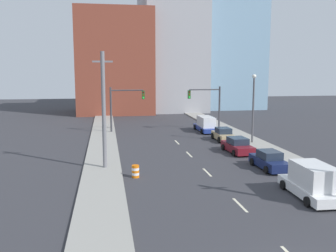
# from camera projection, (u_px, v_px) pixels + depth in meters

# --- Properties ---
(sidewalk_left) EXTENTS (3.06, 89.89, 0.17)m
(sidewalk_left) POSITION_uv_depth(u_px,v_px,m) (104.00, 124.00, 56.54)
(sidewalk_left) COLOR gray
(sidewalk_left) RESTS_ON ground
(sidewalk_right) EXTENTS (3.06, 89.89, 0.17)m
(sidewalk_right) POSITION_uv_depth(u_px,v_px,m) (209.00, 121.00, 59.21)
(sidewalk_right) COLOR gray
(sidewalk_right) RESTS_ON ground
(lane_stripe_at_9m) EXTENTS (0.16, 2.40, 0.01)m
(lane_stripe_at_9m) POSITION_uv_depth(u_px,v_px,m) (240.00, 205.00, 22.43)
(lane_stripe_at_9m) COLOR beige
(lane_stripe_at_9m) RESTS_ON ground
(lane_stripe_at_16m) EXTENTS (0.16, 2.40, 0.01)m
(lane_stripe_at_16m) POSITION_uv_depth(u_px,v_px,m) (207.00, 172.00, 29.67)
(lane_stripe_at_16m) COLOR beige
(lane_stripe_at_16m) RESTS_ON ground
(lane_stripe_at_23m) EXTENTS (0.16, 2.40, 0.01)m
(lane_stripe_at_23m) POSITION_uv_depth(u_px,v_px,m) (189.00, 154.00, 36.07)
(lane_stripe_at_23m) COLOR beige
(lane_stripe_at_23m) RESTS_ON ground
(lane_stripe_at_29m) EXTENTS (0.16, 2.40, 0.01)m
(lane_stripe_at_29m) POSITION_uv_depth(u_px,v_px,m) (177.00, 142.00, 42.17)
(lane_stripe_at_29m) COLOR beige
(lane_stripe_at_29m) RESTS_ON ground
(building_brick_left) EXTENTS (14.00, 16.00, 19.19)m
(building_brick_left) POSITION_uv_depth(u_px,v_px,m) (114.00, 63.00, 72.59)
(building_brick_left) COLOR brown
(building_brick_left) RESTS_ON ground
(building_office_center) EXTENTS (12.00, 20.00, 24.58)m
(building_office_center) POSITION_uv_depth(u_px,v_px,m) (170.00, 50.00, 78.00)
(building_office_center) COLOR #99999E
(building_office_center) RESTS_ON ground
(building_glass_right) EXTENTS (13.00, 20.00, 36.93)m
(building_glass_right) POSITION_uv_depth(u_px,v_px,m) (224.00, 23.00, 83.08)
(building_glass_right) COLOR #7A9EB7
(building_glass_right) RESTS_ON ground
(traffic_signal_left) EXTENTS (4.48, 0.35, 5.92)m
(traffic_signal_left) POSITION_uv_depth(u_px,v_px,m) (121.00, 103.00, 48.14)
(traffic_signal_left) COLOR #38383D
(traffic_signal_left) RESTS_ON ground
(traffic_signal_right) EXTENTS (4.48, 0.35, 5.92)m
(traffic_signal_right) POSITION_uv_depth(u_px,v_px,m) (210.00, 102.00, 50.06)
(traffic_signal_right) COLOR #38383D
(traffic_signal_right) RESTS_ON ground
(utility_pole_left_mid) EXTENTS (1.60, 0.32, 9.50)m
(utility_pole_left_mid) POSITION_uv_depth(u_px,v_px,m) (104.00, 110.00, 29.91)
(utility_pole_left_mid) COLOR slate
(utility_pole_left_mid) RESTS_ON ground
(traffic_barrel) EXTENTS (0.56, 0.56, 0.95)m
(traffic_barrel) POSITION_uv_depth(u_px,v_px,m) (135.00, 171.00, 28.19)
(traffic_barrel) COLOR orange
(traffic_barrel) RESTS_ON ground
(street_lamp) EXTENTS (0.44, 0.44, 7.63)m
(street_lamp) POSITION_uv_depth(u_px,v_px,m) (253.00, 103.00, 40.72)
(street_lamp) COLOR #4C4C51
(street_lamp) RESTS_ON ground
(box_truck_white) EXTENTS (2.55, 5.46, 2.18)m
(box_truck_white) POSITION_uv_depth(u_px,v_px,m) (312.00, 182.00, 23.63)
(box_truck_white) COLOR silver
(box_truck_white) RESTS_ON ground
(sedan_navy) EXTENTS (2.10, 4.45, 1.51)m
(sedan_navy) POSITION_uv_depth(u_px,v_px,m) (269.00, 161.00, 30.67)
(sedan_navy) COLOR #141E47
(sedan_navy) RESTS_ON ground
(sedan_maroon) EXTENTS (2.28, 4.65, 1.50)m
(sedan_maroon) POSITION_uv_depth(u_px,v_px,m) (238.00, 146.00, 36.77)
(sedan_maroon) COLOR maroon
(sedan_maroon) RESTS_ON ground
(sedan_tan) EXTENTS (2.01, 4.27, 1.49)m
(sedan_tan) POSITION_uv_depth(u_px,v_px,m) (223.00, 135.00, 43.15)
(sedan_tan) COLOR tan
(sedan_tan) RESTS_ON ground
(box_truck_blue) EXTENTS (2.20, 5.96, 2.02)m
(box_truck_blue) POSITION_uv_depth(u_px,v_px,m) (206.00, 124.00, 49.53)
(box_truck_blue) COLOR navy
(box_truck_blue) RESTS_ON ground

